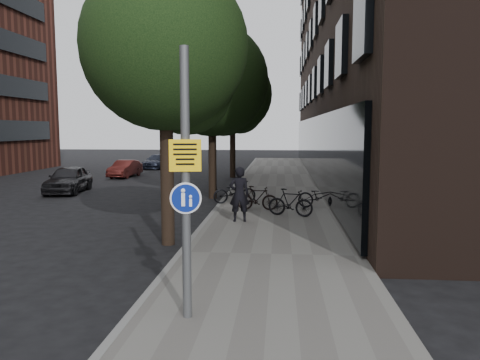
# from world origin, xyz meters

# --- Properties ---
(ground) EXTENTS (120.00, 120.00, 0.00)m
(ground) POSITION_xyz_m (0.00, 0.00, 0.00)
(ground) COLOR black
(ground) RESTS_ON ground
(sidewalk) EXTENTS (4.50, 60.00, 0.12)m
(sidewalk) POSITION_xyz_m (0.25, 10.00, 0.06)
(sidewalk) COLOR #64625C
(sidewalk) RESTS_ON ground
(curb_edge) EXTENTS (0.15, 60.00, 0.13)m
(curb_edge) POSITION_xyz_m (-2.00, 10.00, 0.07)
(curb_edge) COLOR slate
(curb_edge) RESTS_ON ground
(building_right_dark_brick) EXTENTS (12.00, 40.00, 18.00)m
(building_right_dark_brick) POSITION_xyz_m (8.50, 22.00, 9.00)
(building_right_dark_brick) COLOR black
(building_right_dark_brick) RESTS_ON ground
(street_tree_near) EXTENTS (4.40, 4.40, 7.50)m
(street_tree_near) POSITION_xyz_m (-2.53, 4.64, 5.11)
(street_tree_near) COLOR black
(street_tree_near) RESTS_ON ground
(street_tree_mid) EXTENTS (5.00, 5.00, 7.80)m
(street_tree_mid) POSITION_xyz_m (-2.53, 13.14, 5.11)
(street_tree_mid) COLOR black
(street_tree_mid) RESTS_ON ground
(street_tree_far) EXTENTS (5.00, 5.00, 7.80)m
(street_tree_far) POSITION_xyz_m (-2.53, 22.14, 5.11)
(street_tree_far) COLOR black
(street_tree_far) RESTS_ON ground
(signpost) EXTENTS (0.50, 0.14, 4.32)m
(signpost) POSITION_xyz_m (-1.04, -0.62, 2.30)
(signpost) COLOR #595B5E
(signpost) RESTS_ON sidewalk
(pedestrian) EXTENTS (0.72, 0.53, 1.81)m
(pedestrian) POSITION_xyz_m (-0.88, 7.25, 1.02)
(pedestrian) COLOR black
(pedestrian) RESTS_ON sidewalk
(parked_bike_facade_near) EXTENTS (1.88, 1.14, 0.93)m
(parked_bike_facade_near) POSITION_xyz_m (2.00, 9.98, 0.59)
(parked_bike_facade_near) COLOR black
(parked_bike_facade_near) RESTS_ON sidewalk
(parked_bike_facade_far) EXTENTS (1.66, 0.88, 0.96)m
(parked_bike_facade_far) POSITION_xyz_m (0.81, 8.33, 0.60)
(parked_bike_facade_far) COLOR black
(parked_bike_facade_far) RESTS_ON sidewalk
(parked_bike_curb_near) EXTENTS (1.88, 1.18, 0.93)m
(parked_bike_curb_near) POSITION_xyz_m (-1.40, 11.00, 0.59)
(parked_bike_curb_near) COLOR black
(parked_bike_curb_near) RESTS_ON sidewalk
(parked_bike_curb_far) EXTENTS (1.53, 0.47, 0.91)m
(parked_bike_curb_far) POSITION_xyz_m (-0.39, 9.41, 0.58)
(parked_bike_curb_far) COLOR black
(parked_bike_curb_far) RESTS_ON sidewalk
(parked_car_near) EXTENTS (2.04, 4.07, 1.33)m
(parked_car_near) POSITION_xyz_m (-9.98, 14.29, 0.67)
(parked_car_near) COLOR black
(parked_car_near) RESTS_ON ground
(parked_car_mid) EXTENTS (1.41, 3.41, 1.10)m
(parked_car_mid) POSITION_xyz_m (-9.60, 21.64, 0.55)
(parked_car_mid) COLOR #541B18
(parked_car_mid) RESTS_ON ground
(parked_car_far) EXTENTS (2.02, 3.98, 1.11)m
(parked_car_far) POSITION_xyz_m (-9.22, 28.38, 0.55)
(parked_car_far) COLOR #1A1F2F
(parked_car_far) RESTS_ON ground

